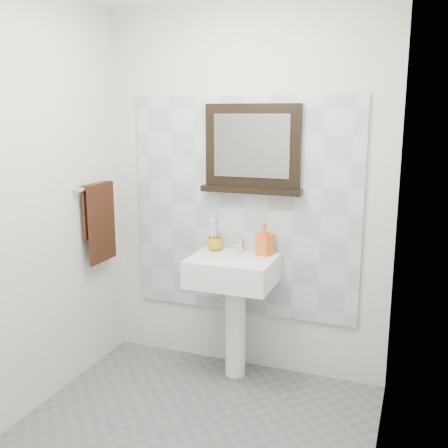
% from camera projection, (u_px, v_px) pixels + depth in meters
% --- Properties ---
extents(back_wall, '(2.00, 0.01, 2.50)m').
position_uv_depth(back_wall, '(244.00, 193.00, 3.56)').
color(back_wall, beige).
rests_on(back_wall, ground).
extents(front_wall, '(2.00, 0.01, 2.50)m').
position_uv_depth(front_wall, '(6.00, 299.00, 1.55)').
color(front_wall, beige).
rests_on(front_wall, ground).
extents(left_wall, '(0.01, 2.20, 2.50)m').
position_uv_depth(left_wall, '(10.00, 212.00, 2.90)').
color(left_wall, beige).
rests_on(left_wall, ground).
extents(right_wall, '(0.01, 2.20, 2.50)m').
position_uv_depth(right_wall, '(385.00, 243.00, 2.21)').
color(right_wall, beige).
rests_on(right_wall, ground).
extents(splashback, '(1.60, 0.02, 1.50)m').
position_uv_depth(splashback, '(243.00, 208.00, 3.57)').
color(splashback, '#ACB6BB').
rests_on(splashback, back_wall).
extents(pedestal_sink, '(0.55, 0.44, 0.96)m').
position_uv_depth(pedestal_sink, '(233.00, 283.00, 3.47)').
color(pedestal_sink, white).
rests_on(pedestal_sink, ground).
extents(toothbrush_cup, '(0.12, 0.12, 0.09)m').
position_uv_depth(toothbrush_cup, '(215.00, 244.00, 3.59)').
color(toothbrush_cup, '#B88D15').
rests_on(toothbrush_cup, pedestal_sink).
extents(toothbrushes, '(0.05, 0.04, 0.21)m').
position_uv_depth(toothbrushes, '(215.00, 233.00, 3.58)').
color(toothbrushes, white).
rests_on(toothbrushes, toothbrush_cup).
extents(soap_dispenser, '(0.12, 0.12, 0.21)m').
position_uv_depth(soap_dispenser, '(265.00, 239.00, 3.47)').
color(soap_dispenser, red).
rests_on(soap_dispenser, pedestal_sink).
extents(framed_mirror, '(0.69, 0.11, 0.58)m').
position_uv_depth(framed_mirror, '(252.00, 151.00, 3.44)').
color(framed_mirror, black).
rests_on(framed_mirror, back_wall).
extents(towel_bar, '(0.07, 0.40, 0.03)m').
position_uv_depth(towel_bar, '(97.00, 186.00, 3.58)').
color(towel_bar, silver).
rests_on(towel_bar, left_wall).
extents(hand_towel, '(0.06, 0.30, 0.55)m').
position_uv_depth(hand_towel, '(99.00, 216.00, 3.62)').
color(hand_towel, black).
rests_on(hand_towel, towel_bar).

